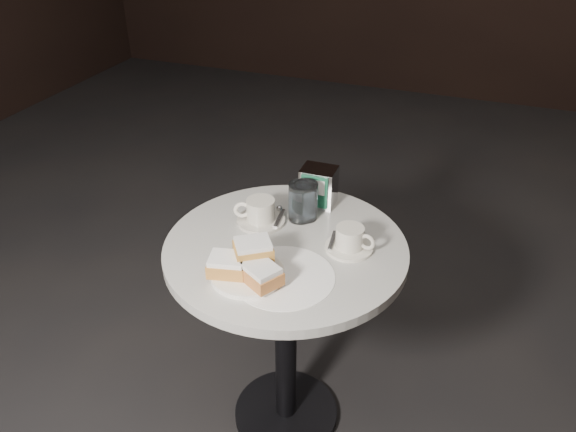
{
  "coord_description": "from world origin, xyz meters",
  "views": [
    {
      "loc": [
        0.47,
        -1.23,
        1.67
      ],
      "look_at": [
        0.0,
        0.02,
        0.83
      ],
      "focal_mm": 35.0,
      "sensor_mm": 36.0,
      "label": 1
    }
  ],
  "objects_px": {
    "napkin_dispenser": "(318,186)",
    "coffee_cup_left": "(260,213)",
    "coffee_cup_right": "(350,240)",
    "beignet_plate": "(247,266)",
    "water_glass_right": "(306,201)",
    "cafe_table": "(286,298)",
    "water_glass_left": "(301,202)"
  },
  "relations": [
    {
      "from": "cafe_table",
      "to": "water_glass_right",
      "type": "relative_size",
      "value": 6.24
    },
    {
      "from": "beignet_plate",
      "to": "coffee_cup_right",
      "type": "distance_m",
      "value": 0.31
    },
    {
      "from": "water_glass_right",
      "to": "napkin_dispenser",
      "type": "distance_m",
      "value": 0.09
    },
    {
      "from": "coffee_cup_left",
      "to": "cafe_table",
      "type": "bearing_deg",
      "value": -58.4
    },
    {
      "from": "napkin_dispenser",
      "to": "coffee_cup_left",
      "type": "bearing_deg",
      "value": -128.88
    },
    {
      "from": "cafe_table",
      "to": "coffee_cup_left",
      "type": "height_order",
      "value": "coffee_cup_left"
    },
    {
      "from": "water_glass_right",
      "to": "coffee_cup_left",
      "type": "bearing_deg",
      "value": -149.17
    },
    {
      "from": "coffee_cup_right",
      "to": "napkin_dispenser",
      "type": "relative_size",
      "value": 1.23
    },
    {
      "from": "cafe_table",
      "to": "water_glass_left",
      "type": "relative_size",
      "value": 6.22
    },
    {
      "from": "beignet_plate",
      "to": "coffee_cup_left",
      "type": "bearing_deg",
      "value": 105.89
    },
    {
      "from": "water_glass_right",
      "to": "coffee_cup_right",
      "type": "bearing_deg",
      "value": -33.39
    },
    {
      "from": "beignet_plate",
      "to": "water_glass_left",
      "type": "relative_size",
      "value": 1.82
    },
    {
      "from": "beignet_plate",
      "to": "water_glass_right",
      "type": "xyz_separation_m",
      "value": [
        0.05,
        0.33,
        0.02
      ]
    },
    {
      "from": "coffee_cup_left",
      "to": "water_glass_right",
      "type": "bearing_deg",
      "value": 9.26
    },
    {
      "from": "coffee_cup_right",
      "to": "water_glass_right",
      "type": "xyz_separation_m",
      "value": [
        -0.17,
        0.11,
        0.03
      ]
    },
    {
      "from": "beignet_plate",
      "to": "water_glass_right",
      "type": "bearing_deg",
      "value": 82.1
    },
    {
      "from": "cafe_table",
      "to": "coffee_cup_right",
      "type": "bearing_deg",
      "value": 14.03
    },
    {
      "from": "cafe_table",
      "to": "coffee_cup_left",
      "type": "bearing_deg",
      "value": 143.17
    },
    {
      "from": "coffee_cup_right",
      "to": "cafe_table",
      "type": "bearing_deg",
      "value": -157.92
    },
    {
      "from": "beignet_plate",
      "to": "water_glass_right",
      "type": "distance_m",
      "value": 0.34
    },
    {
      "from": "coffee_cup_right",
      "to": "napkin_dispenser",
      "type": "bearing_deg",
      "value": 136.03
    },
    {
      "from": "napkin_dispenser",
      "to": "coffee_cup_right",
      "type": "bearing_deg",
      "value": -52.67
    },
    {
      "from": "coffee_cup_left",
      "to": "water_glass_right",
      "type": "height_order",
      "value": "water_glass_right"
    },
    {
      "from": "coffee_cup_left",
      "to": "napkin_dispenser",
      "type": "xyz_separation_m",
      "value": [
        0.13,
        0.17,
        0.03
      ]
    },
    {
      "from": "coffee_cup_right",
      "to": "water_glass_right",
      "type": "distance_m",
      "value": 0.21
    },
    {
      "from": "napkin_dispenser",
      "to": "beignet_plate",
      "type": "bearing_deg",
      "value": -98.18
    },
    {
      "from": "cafe_table",
      "to": "water_glass_right",
      "type": "distance_m",
      "value": 0.3
    },
    {
      "from": "coffee_cup_left",
      "to": "water_glass_left",
      "type": "relative_size",
      "value": 1.6
    },
    {
      "from": "cafe_table",
      "to": "beignet_plate",
      "type": "bearing_deg",
      "value": -103.04
    },
    {
      "from": "beignet_plate",
      "to": "coffee_cup_left",
      "type": "xyz_separation_m",
      "value": [
        -0.07,
        0.26,
        -0.0
      ]
    },
    {
      "from": "water_glass_left",
      "to": "cafe_table",
      "type": "bearing_deg",
      "value": -87.34
    },
    {
      "from": "coffee_cup_right",
      "to": "napkin_dispenser",
      "type": "height_order",
      "value": "napkin_dispenser"
    }
  ]
}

